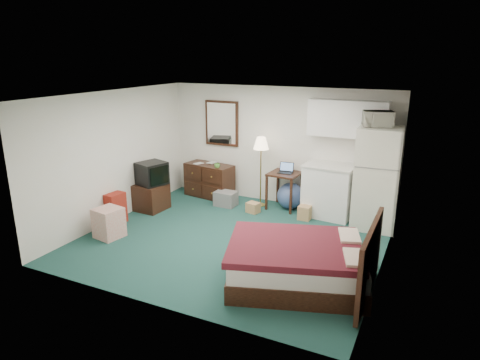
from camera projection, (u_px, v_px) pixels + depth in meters
The scene contains 25 objects.
floor at pixel (232, 240), 7.51m from camera, with size 5.00×4.50×0.01m, color #173935.
ceiling at pixel (231, 96), 6.80m from camera, with size 5.00×4.50×0.01m, color silver.
walls at pixel (232, 171), 7.15m from camera, with size 5.01×4.51×2.50m.
mirror at pixel (222, 123), 9.52m from camera, with size 0.80×0.06×1.00m, color white, non-canonical shape.
upper_cabinets at pixel (348, 119), 8.15m from camera, with size 1.50×0.35×0.70m, color white, non-canonical shape.
headboard at pixel (370, 262), 5.55m from camera, with size 0.06×1.56×1.00m, color black, non-canonical shape.
dresser at pixel (209, 180), 9.71m from camera, with size 1.10×0.50×0.75m, color black, non-canonical shape.
floor_lamp at pixel (261, 172), 9.01m from camera, with size 0.32×0.32×1.49m, color #B68E38, non-canonical shape.
desk at pixel (284, 190), 8.96m from camera, with size 0.61×0.61×0.77m, color black, non-canonical shape.
exercise_ball at pixel (290, 196), 8.96m from camera, with size 0.55×0.55×0.55m, color #3C5286.
kitchen_counter at pixel (329, 191), 8.51m from camera, with size 0.94×0.71×1.03m, color white, non-canonical shape.
fridge at pixel (377, 178), 7.84m from camera, with size 0.78×0.78×1.89m, color white, non-canonical shape.
bed at pixel (297, 264), 6.03m from camera, with size 1.85×1.44×0.59m, color #4B121B, non-canonical shape.
tv_stand at pixel (151, 197), 8.90m from camera, with size 0.55×0.60×0.55m, color black, non-canonical shape.
suitcase at pixel (116, 208), 8.17m from camera, with size 0.23×0.37×0.60m, color maroon, non-canonical shape.
retail_box at pixel (109, 223), 7.56m from camera, with size 0.43×0.43×0.54m, color silver, non-canonical shape.
file_bin at pixel (226, 199), 9.16m from camera, with size 0.45×0.34×0.31m, color slate, non-canonical shape.
cardboard_box_a at pixel (253, 208), 8.78m from camera, with size 0.25×0.21×0.21m, color tan, non-canonical shape.
cardboard_box_b at pixel (305, 212), 8.42m from camera, with size 0.24×0.28×0.28m, color tan, non-canonical shape.
laptop at pixel (285, 168), 8.80m from camera, with size 0.30×0.24×0.20m, color black, non-canonical shape.
crt_tv at pixel (152, 173), 8.77m from camera, with size 0.50×0.54×0.46m, color black, non-canonical shape.
microwave at pixel (378, 117), 7.56m from camera, with size 0.50×0.28×0.34m, color white.
book_a at pixel (196, 159), 9.66m from camera, with size 0.15×0.02×0.20m, color tan.
book_b at pixel (209, 158), 9.72m from camera, with size 0.17×0.02×0.23m, color tan.
mug at pixel (217, 165), 9.28m from camera, with size 0.13×0.10×0.13m, color #549739.
Camera 1 is at (3.09, -6.17, 3.15)m, focal length 32.00 mm.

